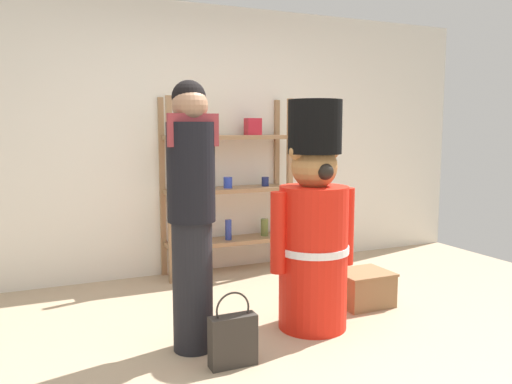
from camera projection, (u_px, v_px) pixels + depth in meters
ground_plane at (292, 357)px, 3.23m from camera, size 6.40×6.40×0.00m
back_wall at (187, 140)px, 5.06m from camera, size 6.40×0.12×2.60m
merchandise_shelf at (226, 184)px, 5.04m from camera, size 1.27×0.35×1.71m
teddy_bear_guard at (313, 228)px, 3.63m from camera, size 0.66×0.50×1.61m
person_shopper at (191, 208)px, 3.23m from camera, size 0.32×0.30×1.71m
shopping_bag at (233, 339)px, 3.09m from camera, size 0.29×0.10×0.46m
display_crate at (363, 288)px, 4.17m from camera, size 0.42×0.37×0.27m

